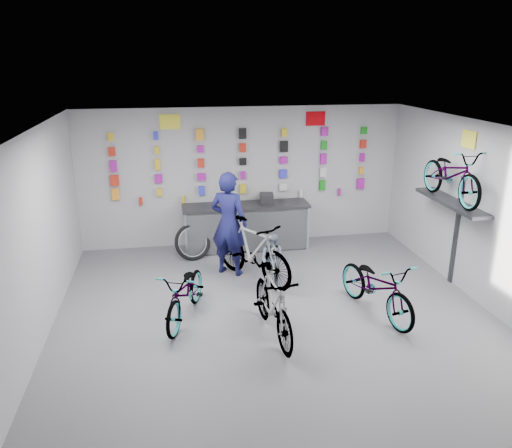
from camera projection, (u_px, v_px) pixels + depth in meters
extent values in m
plane|color=#545459|center=(282.00, 331.00, 7.62)|extent=(8.00, 8.00, 0.00)
plane|color=white|center=(286.00, 134.00, 6.66)|extent=(8.00, 8.00, 0.00)
plane|color=#ADAEB0|center=(243.00, 177.00, 10.87)|extent=(7.00, 0.00, 7.00)
plane|color=#ADAEB0|center=(416.00, 439.00, 3.40)|extent=(7.00, 0.00, 7.00)
plane|color=#ADAEB0|center=(25.00, 255.00, 6.56)|extent=(0.00, 8.00, 8.00)
plane|color=#ADAEB0|center=(504.00, 226.00, 7.71)|extent=(0.00, 8.00, 8.00)
cube|color=black|center=(246.00, 229.00, 10.79)|extent=(2.60, 0.60, 0.90)
cube|color=silver|center=(248.00, 232.00, 10.50)|extent=(2.60, 0.02, 0.90)
cube|color=silver|center=(186.00, 236.00, 10.28)|extent=(0.04, 0.04, 0.96)
cube|color=silver|center=(308.00, 229.00, 10.71)|extent=(0.04, 0.04, 0.96)
cube|color=black|center=(246.00, 206.00, 10.62)|extent=(2.70, 0.66, 0.06)
cube|color=orange|center=(116.00, 194.00, 10.44)|extent=(0.16, 0.06, 0.24)
cube|color=gold|center=(159.00, 192.00, 10.59)|extent=(0.11, 0.06, 0.16)
cube|color=#2F35DB|center=(202.00, 190.00, 10.74)|extent=(0.13, 0.06, 0.19)
cube|color=gold|center=(243.00, 189.00, 10.89)|extent=(0.12, 0.06, 0.21)
cube|color=silver|center=(283.00, 187.00, 11.04)|extent=(0.17, 0.06, 0.15)
cube|color=#128416|center=(322.00, 185.00, 11.18)|extent=(0.13, 0.06, 0.22)
cube|color=#A6149B|center=(360.00, 183.00, 11.33)|extent=(0.17, 0.06, 0.23)
cube|color=red|center=(115.00, 180.00, 10.35)|extent=(0.18, 0.06, 0.22)
cube|color=#A6149B|center=(159.00, 179.00, 10.50)|extent=(0.16, 0.06, 0.18)
cube|color=#A6149B|center=(201.00, 177.00, 10.64)|extent=(0.17, 0.06, 0.15)
cube|color=#A6149B|center=(243.00, 175.00, 10.79)|extent=(0.10, 0.06, 0.17)
cube|color=#2F35DB|center=(283.00, 174.00, 10.94)|extent=(0.16, 0.06, 0.18)
cube|color=silver|center=(323.00, 172.00, 11.09)|extent=(0.14, 0.06, 0.22)
cube|color=orange|center=(361.00, 171.00, 11.24)|extent=(0.10, 0.06, 0.16)
cube|color=#A6149B|center=(113.00, 166.00, 10.25)|extent=(0.14, 0.06, 0.23)
cube|color=gold|center=(158.00, 165.00, 10.40)|extent=(0.11, 0.06, 0.22)
cube|color=red|center=(201.00, 163.00, 10.55)|extent=(0.13, 0.06, 0.19)
cube|color=black|center=(243.00, 162.00, 10.70)|extent=(0.15, 0.06, 0.15)
cube|color=#A6149B|center=(284.00, 160.00, 10.85)|extent=(0.16, 0.06, 0.15)
cube|color=#A6149B|center=(323.00, 159.00, 10.99)|extent=(0.14, 0.06, 0.23)
cube|color=#A6149B|center=(362.00, 157.00, 11.14)|extent=(0.10, 0.06, 0.18)
cube|color=red|center=(112.00, 152.00, 10.16)|extent=(0.14, 0.06, 0.18)
cube|color=gold|center=(157.00, 150.00, 10.31)|extent=(0.10, 0.06, 0.15)
cube|color=#A6149B|center=(200.00, 149.00, 10.45)|extent=(0.13, 0.06, 0.14)
cube|color=red|center=(243.00, 148.00, 10.60)|extent=(0.13, 0.06, 0.19)
cube|color=black|center=(284.00, 146.00, 10.75)|extent=(0.17, 0.06, 0.24)
cube|color=#128416|center=(324.00, 145.00, 10.90)|extent=(0.12, 0.06, 0.19)
cube|color=red|center=(363.00, 144.00, 11.05)|extent=(0.13, 0.06, 0.18)
cube|color=gold|center=(110.00, 137.00, 10.06)|extent=(0.11, 0.06, 0.16)
cube|color=#2F35DB|center=(156.00, 136.00, 10.21)|extent=(0.09, 0.06, 0.17)
cube|color=orange|center=(200.00, 135.00, 10.36)|extent=(0.16, 0.06, 0.24)
cube|color=black|center=(243.00, 133.00, 10.51)|extent=(0.15, 0.06, 0.23)
cube|color=gold|center=(284.00, 132.00, 10.65)|extent=(0.12, 0.06, 0.17)
cube|color=#A6149B|center=(325.00, 131.00, 10.80)|extent=(0.15, 0.06, 0.19)
cube|color=#128416|center=(364.00, 130.00, 10.95)|extent=(0.13, 0.06, 0.16)
cylinder|color=red|center=(141.00, 201.00, 10.56)|extent=(0.07, 0.07, 0.16)
cylinder|color=gold|center=(184.00, 199.00, 10.71)|extent=(0.07, 0.07, 0.16)
cylinder|color=gold|center=(261.00, 196.00, 10.99)|extent=(0.07, 0.07, 0.16)
cylinder|color=silver|center=(301.00, 194.00, 11.14)|extent=(0.07, 0.07, 0.16)
cylinder|color=#A6149B|center=(339.00, 192.00, 11.29)|extent=(0.07, 0.07, 0.16)
cube|color=#333338|center=(451.00, 202.00, 8.79)|extent=(0.38, 1.90, 0.06)
cube|color=#333338|center=(456.00, 231.00, 8.99)|extent=(0.04, 0.10, 2.00)
cube|color=#FFF339|center=(170.00, 122.00, 10.22)|extent=(0.42, 0.02, 0.30)
cube|color=red|center=(316.00, 119.00, 10.73)|extent=(0.42, 0.02, 0.30)
cube|color=#FFF339|center=(469.00, 139.00, 8.47)|extent=(0.02, 0.40, 0.30)
imported|color=gray|center=(186.00, 293.00, 7.85)|extent=(1.14, 1.81, 0.90)
imported|color=gray|center=(273.00, 304.00, 7.35)|extent=(0.67, 1.79, 1.05)
imported|color=gray|center=(377.00, 286.00, 8.01)|extent=(1.08, 1.96, 0.97)
imported|color=gray|center=(253.00, 251.00, 9.17)|extent=(1.55, 1.97, 1.19)
imported|color=gray|center=(452.00, 174.00, 8.62)|extent=(0.63, 1.80, 0.95)
imported|color=#141549|center=(229.00, 224.00, 9.38)|extent=(0.87, 0.80, 2.00)
imported|color=slate|center=(273.00, 261.00, 8.92)|extent=(0.62, 0.57, 1.02)
torus|color=black|center=(193.00, 242.00, 10.27)|extent=(0.83, 0.54, 0.75)
torus|color=silver|center=(193.00, 242.00, 10.27)|extent=(0.67, 0.41, 0.60)
cube|color=black|center=(267.00, 198.00, 10.65)|extent=(0.32, 0.33, 0.22)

